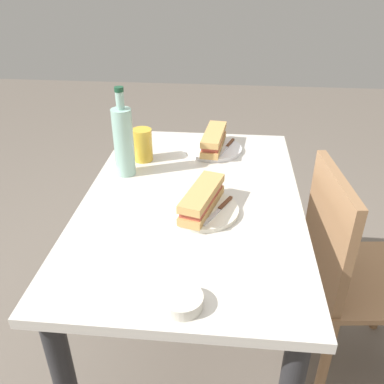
{
  "coord_description": "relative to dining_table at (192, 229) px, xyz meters",
  "views": [
    {
      "loc": [
        1.14,
        0.11,
        1.44
      ],
      "look_at": [
        0.0,
        0.0,
        0.77
      ],
      "focal_mm": 38.35,
      "sensor_mm": 36.0,
      "label": 1
    }
  ],
  "objects": [
    {
      "name": "ground_plane",
      "position": [
        0.0,
        0.0,
        -0.62
      ],
      "size": [
        8.0,
        8.0,
        0.0
      ],
      "primitive_type": "plane",
      "color": "#6B6056"
    },
    {
      "name": "plate_far",
      "position": [
        0.09,
        0.04,
        0.14
      ],
      "size": [
        0.23,
        0.23,
        0.01
      ],
      "primitive_type": "cylinder",
      "color": "silver",
      "rests_on": "dining_table"
    },
    {
      "name": "baguette_sandwich_near",
      "position": [
        -0.37,
        0.05,
        0.18
      ],
      "size": [
        0.24,
        0.09,
        0.07
      ],
      "color": "tan",
      "rests_on": "plate_near"
    },
    {
      "name": "knife_far",
      "position": [
        0.09,
        0.09,
        0.15
      ],
      "size": [
        0.17,
        0.09,
        0.01
      ],
      "color": "silver",
      "rests_on": "plate_far"
    },
    {
      "name": "baguette_sandwich_far",
      "position": [
        0.09,
        0.04,
        0.18
      ],
      "size": [
        0.24,
        0.13,
        0.07
      ],
      "color": "tan",
      "rests_on": "plate_far"
    },
    {
      "name": "dining_table",
      "position": [
        0.0,
        0.0,
        0.0
      ],
      "size": [
        1.11,
        0.71,
        0.75
      ],
      "color": "beige",
      "rests_on": "ground"
    },
    {
      "name": "chair_far",
      "position": [
        0.01,
        0.55,
        -0.13
      ],
      "size": [
        0.44,
        0.44,
        0.86
      ],
      "color": "#936B47",
      "rests_on": "ground"
    },
    {
      "name": "water_bottle",
      "position": [
        -0.15,
        -0.25,
        0.26
      ],
      "size": [
        0.07,
        0.07,
        0.32
      ],
      "color": "#99C6B7",
      "rests_on": "dining_table"
    },
    {
      "name": "knife_near",
      "position": [
        -0.38,
        0.11,
        0.15
      ],
      "size": [
        0.17,
        0.07,
        0.01
      ],
      "color": "silver",
      "rests_on": "plate_near"
    },
    {
      "name": "olive_bowl",
      "position": [
        0.48,
        0.02,
        0.14
      ],
      "size": [
        0.1,
        0.1,
        0.03
      ],
      "primitive_type": "cylinder",
      "color": "silver",
      "rests_on": "dining_table"
    },
    {
      "name": "plate_near",
      "position": [
        -0.37,
        0.05,
        0.14
      ],
      "size": [
        0.23,
        0.23,
        0.01
      ],
      "primitive_type": "cylinder",
      "color": "white",
      "rests_on": "dining_table"
    },
    {
      "name": "beer_glass",
      "position": [
        -0.26,
        -0.21,
        0.19
      ],
      "size": [
        0.07,
        0.07,
        0.12
      ],
      "primitive_type": "cylinder",
      "color": "gold",
      "rests_on": "dining_table"
    }
  ]
}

